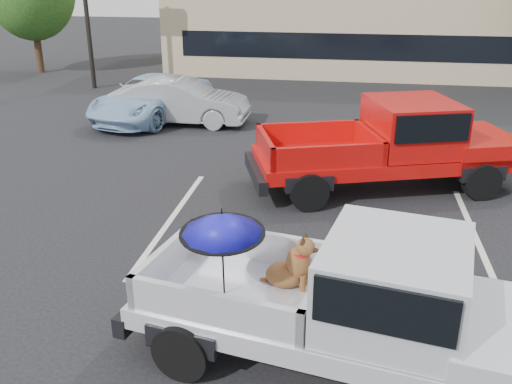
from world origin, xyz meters
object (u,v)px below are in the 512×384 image
red_pickup (403,141)px  silver_sedan (181,101)px  silver_pickup (372,300)px  blue_suv (151,98)px

red_pickup → silver_sedan: 8.06m
silver_pickup → red_pickup: (0.85, 6.69, 0.06)m
red_pickup → blue_suv: size_ratio=1.31×
red_pickup → silver_sedan: bearing=126.8°
silver_pickup → blue_suv: silver_pickup is taller
silver_sedan → blue_suv: size_ratio=0.87×
silver_sedan → blue_suv: bearing=70.1°
red_pickup → blue_suv: red_pickup is taller
red_pickup → silver_sedan: size_ratio=1.50×
red_pickup → blue_suv: 9.23m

